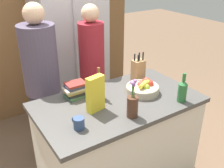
{
  "coord_description": "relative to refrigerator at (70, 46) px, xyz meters",
  "views": [
    {
      "loc": [
        -1.14,
        -1.64,
        2.06
      ],
      "look_at": [
        0.0,
        0.1,
        1.04
      ],
      "focal_mm": 42.0,
      "sensor_mm": 36.0,
      "label": 1
    }
  ],
  "objects": [
    {
      "name": "knife_block",
      "position": [
        0.17,
        -1.23,
        0.05
      ],
      "size": [
        0.11,
        0.1,
        0.3
      ],
      "color": "#A87A4C",
      "rests_on": "kitchen_island"
    },
    {
      "name": "back_wall_wood",
      "position": [
        -0.23,
        0.36,
        0.32
      ],
      "size": [
        2.64,
        0.12,
        2.6
      ],
      "color": "brown",
      "rests_on": "ground_plane"
    },
    {
      "name": "fruit_bowl",
      "position": [
        0.05,
        -1.46,
        -0.02
      ],
      "size": [
        0.31,
        0.31,
        0.11
      ],
      "color": "tan",
      "rests_on": "kitchen_island"
    },
    {
      "name": "flower_vase",
      "position": [
        -0.28,
        -1.73,
        0.05
      ],
      "size": [
        0.09,
        0.09,
        0.33
      ],
      "color": "#4C2D1E",
      "rests_on": "kitchen_island"
    },
    {
      "name": "coffee_mug",
      "position": [
        -0.7,
        -1.64,
        -0.02
      ],
      "size": [
        0.08,
        0.12,
        0.09
      ],
      "color": "#334770",
      "rests_on": "kitchen_island"
    },
    {
      "name": "book_stack",
      "position": [
        -0.51,
        -1.19,
        0.0
      ],
      "size": [
        0.21,
        0.16,
        0.14
      ],
      "color": "#3D6047",
      "rests_on": "kitchen_island"
    },
    {
      "name": "person_in_blue",
      "position": [
        -0.06,
        -0.7,
        -0.05
      ],
      "size": [
        0.28,
        0.28,
        1.63
      ],
      "rotation": [
        0.0,
        0.0,
        -0.44
      ],
      "color": "#383842",
      "rests_on": "ground_plane"
    },
    {
      "name": "cereal_box",
      "position": [
        -0.47,
        -1.49,
        0.09
      ],
      "size": [
        0.16,
        0.09,
        0.3
      ],
      "color": "yellow",
      "rests_on": "kitchen_island"
    },
    {
      "name": "bottle_oil",
      "position": [
        -0.34,
        -1.32,
        0.05
      ],
      "size": [
        0.06,
        0.06,
        0.29
      ],
      "color": "brown",
      "rests_on": "kitchen_island"
    },
    {
      "name": "refrigerator",
      "position": [
        0.0,
        0.0,
        0.0
      ],
      "size": [
        0.86,
        0.62,
        1.96
      ],
      "color": "#B7B7BC",
      "rests_on": "ground_plane"
    },
    {
      "name": "person_at_sink",
      "position": [
        -0.66,
        -0.74,
        -0.03
      ],
      "size": [
        0.35,
        0.35,
        1.7
      ],
      "rotation": [
        0.0,
        0.0,
        -0.43
      ],
      "color": "#383842",
      "rests_on": "ground_plane"
    },
    {
      "name": "kitchen_island",
      "position": [
        -0.23,
        -1.46,
        -0.52
      ],
      "size": [
        1.44,
        0.82,
        0.92
      ],
      "color": "silver",
      "rests_on": "ground_plane"
    },
    {
      "name": "bottle_vinegar",
      "position": [
        0.23,
        -1.77,
        0.04
      ],
      "size": [
        0.08,
        0.08,
        0.26
      ],
      "color": "#286633",
      "rests_on": "kitchen_island"
    }
  ]
}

